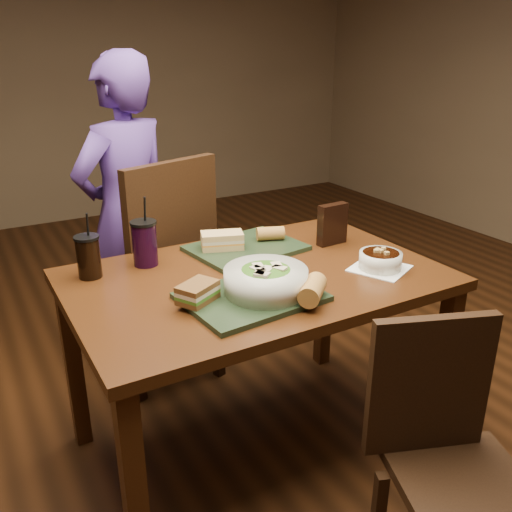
# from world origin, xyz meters

# --- Properties ---
(ground) EXTENTS (6.00, 6.00, 0.00)m
(ground) POSITION_xyz_m (0.00, 0.00, 0.00)
(ground) COLOR #381C0B
(ground) RESTS_ON ground
(dining_table) EXTENTS (1.30, 0.85, 0.75)m
(dining_table) POSITION_xyz_m (0.00, 0.00, 0.66)
(dining_table) COLOR #40200C
(dining_table) RESTS_ON ground
(chair_near) EXTENTS (0.46, 0.47, 0.83)m
(chair_near) POSITION_xyz_m (0.19, -0.75, 0.46)
(chair_near) COLOR black
(chair_near) RESTS_ON ground
(chair_far) EXTENTS (0.59, 0.60, 1.08)m
(chair_far) POSITION_xyz_m (-0.11, 0.63, 0.60)
(chair_far) COLOR black
(chair_far) RESTS_ON ground
(diner) EXTENTS (0.64, 0.54, 1.50)m
(diner) POSITION_xyz_m (-0.18, 0.92, 0.75)
(diner) COLOR #4B2D7E
(diner) RESTS_ON ground
(tray_near) EXTENTS (0.45, 0.35, 0.02)m
(tray_near) POSITION_xyz_m (-0.11, -0.17, 0.76)
(tray_near) COLOR black
(tray_near) RESTS_ON dining_table
(tray_far) EXTENTS (0.46, 0.37, 0.02)m
(tray_far) POSITION_xyz_m (0.09, 0.23, 0.76)
(tray_far) COLOR black
(tray_far) RESTS_ON dining_table
(salad_bowl) EXTENTS (0.27, 0.27, 0.09)m
(salad_bowl) POSITION_xyz_m (-0.06, -0.18, 0.81)
(salad_bowl) COLOR silver
(salad_bowl) RESTS_ON tray_near
(soup_bowl) EXTENTS (0.25, 0.25, 0.08)m
(soup_bowl) POSITION_xyz_m (0.42, -0.18, 0.78)
(soup_bowl) COLOR white
(soup_bowl) RESTS_ON dining_table
(sandwich_near) EXTENTS (0.15, 0.13, 0.06)m
(sandwich_near) POSITION_xyz_m (-0.28, -0.13, 0.80)
(sandwich_near) COLOR #593819
(sandwich_near) RESTS_ON tray_near
(sandwich_far) EXTENTS (0.18, 0.14, 0.06)m
(sandwich_far) POSITION_xyz_m (-0.01, 0.26, 0.80)
(sandwich_far) COLOR tan
(sandwich_far) RESTS_ON tray_far
(baguette_near) EXTENTS (0.14, 0.14, 0.07)m
(baguette_near) POSITION_xyz_m (0.03, -0.30, 0.80)
(baguette_near) COLOR #AD7533
(baguette_near) RESTS_ON tray_near
(baguette_far) EXTENTS (0.12, 0.09, 0.06)m
(baguette_far) POSITION_xyz_m (0.21, 0.25, 0.80)
(baguette_far) COLOR #AD7533
(baguette_far) RESTS_ON tray_far
(cup_cola) EXTENTS (0.09, 0.09, 0.23)m
(cup_cola) POSITION_xyz_m (-0.52, 0.27, 0.83)
(cup_cola) COLOR black
(cup_cola) RESTS_ON dining_table
(cup_berry) EXTENTS (0.10, 0.10, 0.26)m
(cup_berry) POSITION_xyz_m (-0.31, 0.28, 0.84)
(cup_berry) COLOR black
(cup_berry) RESTS_ON dining_table
(chip_bag) EXTENTS (0.13, 0.05, 0.17)m
(chip_bag) POSITION_xyz_m (0.43, 0.12, 0.83)
(chip_bag) COLOR black
(chip_bag) RESTS_ON dining_table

